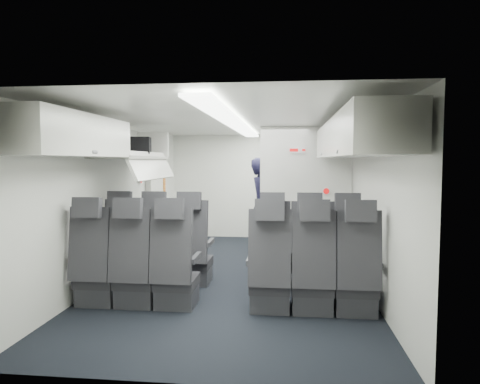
% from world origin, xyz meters
% --- Properties ---
extents(cabin_shell, '(3.41, 6.01, 2.16)m').
position_xyz_m(cabin_shell, '(0.00, 0.00, 1.12)').
color(cabin_shell, black).
rests_on(cabin_shell, ground).
extents(seat_row_front, '(3.33, 0.56, 1.24)m').
position_xyz_m(seat_row_front, '(-0.00, -0.53, 0.40)').
color(seat_row_front, '#242427').
rests_on(seat_row_front, cabin_shell).
extents(seat_row_mid, '(3.33, 0.56, 1.24)m').
position_xyz_m(seat_row_mid, '(-0.00, -1.43, 0.40)').
color(seat_row_mid, '#242427').
rests_on(seat_row_mid, cabin_shell).
extents(overhead_bin_left_rear, '(0.53, 1.80, 0.40)m').
position_xyz_m(overhead_bin_left_rear, '(-1.40, -2.00, 1.86)').
color(overhead_bin_left_rear, silver).
rests_on(overhead_bin_left_rear, cabin_shell).
extents(overhead_bin_left_front_open, '(0.64, 1.70, 0.72)m').
position_xyz_m(overhead_bin_left_front_open, '(-1.44, -0.25, 1.74)').
color(overhead_bin_left_front_open, '#9E9E93').
rests_on(overhead_bin_left_front_open, cabin_shell).
extents(overhead_bin_right_rear, '(0.53, 1.80, 0.40)m').
position_xyz_m(overhead_bin_right_rear, '(1.40, -2.00, 1.86)').
color(overhead_bin_right_rear, silver).
rests_on(overhead_bin_right_rear, cabin_shell).
extents(overhead_bin_right_front, '(0.53, 1.70, 0.40)m').
position_xyz_m(overhead_bin_right_front, '(1.40, -0.25, 1.86)').
color(overhead_bin_right_front, silver).
rests_on(overhead_bin_right_front, cabin_shell).
extents(bulkhead_partition, '(1.40, 0.15, 2.13)m').
position_xyz_m(bulkhead_partition, '(0.98, 0.80, 1.08)').
color(bulkhead_partition, silver).
rests_on(bulkhead_partition, cabin_shell).
extents(galley_unit, '(0.85, 0.52, 1.90)m').
position_xyz_m(galley_unit, '(0.95, 2.72, 0.95)').
color(galley_unit, '#939399').
rests_on(galley_unit, cabin_shell).
extents(boarding_door, '(0.12, 1.27, 1.86)m').
position_xyz_m(boarding_door, '(-1.64, 1.55, 0.95)').
color(boarding_door, silver).
rests_on(boarding_door, cabin_shell).
extents(flight_attendant, '(0.49, 0.66, 1.67)m').
position_xyz_m(flight_attendant, '(0.27, 1.45, 0.84)').
color(flight_attendant, black).
rests_on(flight_attendant, ground).
extents(carry_on_bag, '(0.45, 0.35, 0.24)m').
position_xyz_m(carry_on_bag, '(-1.42, -0.09, 1.83)').
color(carry_on_bag, black).
rests_on(carry_on_bag, overhead_bin_left_front_open).
extents(papers, '(0.22, 0.07, 0.16)m').
position_xyz_m(papers, '(0.46, 1.40, 1.02)').
color(papers, white).
rests_on(papers, flight_attendant).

